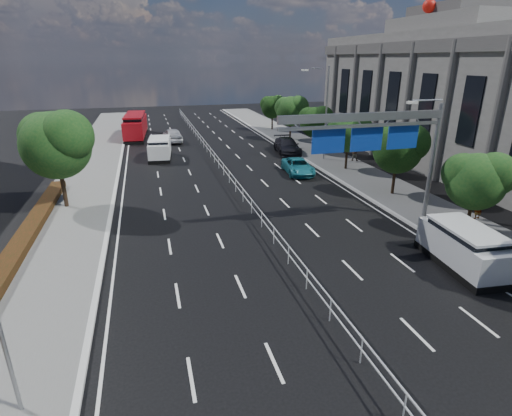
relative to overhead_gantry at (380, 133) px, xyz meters
name	(u,v)px	position (x,y,z in m)	size (l,w,h in m)	color
ground	(349,347)	(-6.74, -10.05, -5.61)	(160.00, 160.00, 0.00)	black
kerb_near	(77,399)	(-15.74, -10.05, -5.54)	(0.25, 140.00, 0.15)	silver
median_fence	(225,172)	(-6.74, 12.45, -5.08)	(0.05, 85.00, 1.02)	silver
overhead_gantry	(380,133)	(0.00, 0.00, 0.00)	(10.24, 0.38, 7.45)	gray
streetlight_far	(324,108)	(3.76, 15.95, -0.40)	(2.78, 2.40, 9.00)	gray
civic_hall	(470,97)	(16.98, 11.95, 0.66)	(14.40, 36.00, 14.35)	slate
near_tree_back	(56,141)	(-18.68, 7.92, -1.00)	(4.84, 4.51, 6.69)	black
far_tree_c	(478,178)	(4.50, -3.07, -2.18)	(3.52, 3.28, 4.94)	black
far_tree_d	(399,147)	(4.51, 4.42, -1.92)	(3.85, 3.59, 5.34)	black
far_tree_e	(349,131)	(4.51, 11.93, -2.05)	(3.63, 3.38, 5.13)	black
far_tree_f	(315,120)	(4.50, 19.43, -2.12)	(3.52, 3.28, 5.02)	black
far_tree_g	(291,110)	(4.51, 26.92, -1.85)	(3.96, 3.69, 5.45)	black
far_tree_h	(273,106)	(4.50, 34.43, -2.18)	(3.41, 3.18, 4.91)	black
white_minivan	(160,148)	(-11.81, 21.07, -4.56)	(2.58, 5.07, 2.12)	black
red_bus	(135,125)	(-14.24, 33.93, -4.05)	(3.08, 10.16, 2.99)	black
near_car_silver	(172,135)	(-9.92, 29.65, -4.77)	(1.98, 4.93, 1.68)	#B4B6BC
near_car_dark	(140,127)	(-13.82, 37.78, -4.91)	(1.47, 4.22, 1.39)	black
silver_minivan	(464,247)	(1.45, -6.12, -4.58)	(2.60, 5.20, 2.09)	black
parked_car_teal	(298,166)	(-0.24, 11.95, -4.95)	(2.18, 4.74, 1.32)	#1D7283
parked_car_dark	(287,146)	(1.56, 19.88, -4.80)	(2.25, 5.53, 1.61)	black
pedestrian_a	(479,206)	(6.66, -1.46, -4.60)	(0.63, 0.41, 1.73)	gray
pedestrian_b	(354,152)	(6.66, 14.51, -4.57)	(0.87, 0.68, 1.78)	gray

